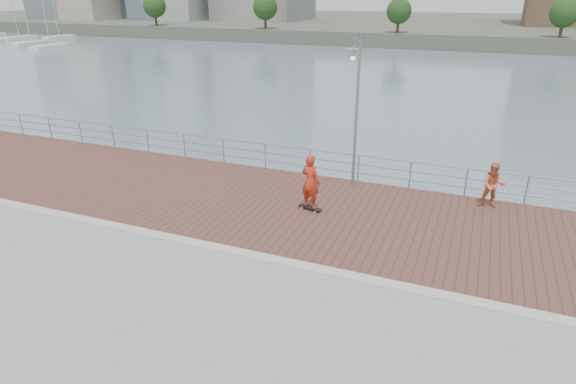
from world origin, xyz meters
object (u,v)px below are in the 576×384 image
at_px(guardrail, 334,162).
at_px(bystander, 493,185).
at_px(skateboarder, 310,182).
at_px(street_lamp, 355,86).

relative_size(guardrail, bystander, 23.78).
bearing_deg(bystander, skateboarder, -163.44).
xyz_separation_m(street_lamp, skateboarder, (-0.78, -2.45, -2.91)).
xyz_separation_m(street_lamp, bystander, (5.09, 0.18, -3.15)).
xyz_separation_m(guardrail, bystander, (6.04, -0.73, 0.15)).
bearing_deg(skateboarder, bystander, -141.44).
relative_size(guardrail, street_lamp, 6.96).
bearing_deg(street_lamp, skateboarder, -107.58).
height_order(guardrail, street_lamp, street_lamp).
bearing_deg(street_lamp, bystander, 2.02).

